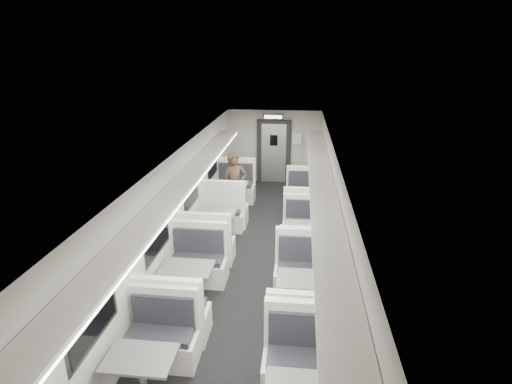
% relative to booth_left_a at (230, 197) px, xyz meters
% --- Properties ---
extents(room, '(3.24, 12.24, 2.64)m').
position_rel_booth_left_a_xyz_m(room, '(1.00, -3.21, 0.78)').
color(room, black).
rests_on(room, ground).
extents(booth_left_a, '(1.15, 2.34, 1.25)m').
position_rel_booth_left_a_xyz_m(booth_left_a, '(0.00, 0.00, 0.00)').
color(booth_left_a, white).
rests_on(booth_left_a, room).
extents(booth_left_b, '(1.07, 2.17, 1.16)m').
position_rel_booth_left_a_xyz_m(booth_left_b, '(0.00, -1.89, -0.03)').
color(booth_left_b, white).
rests_on(booth_left_b, room).
extents(booth_left_c, '(1.07, 2.17, 1.16)m').
position_rel_booth_left_a_xyz_m(booth_left_c, '(0.00, -4.30, -0.03)').
color(booth_left_c, white).
rests_on(booth_left_c, room).
extents(booth_left_d, '(1.01, 2.06, 1.10)m').
position_rel_booth_left_a_xyz_m(booth_left_d, '(0.00, -6.35, -0.05)').
color(booth_left_d, white).
rests_on(booth_left_d, room).
extents(booth_right_a, '(1.01, 2.05, 1.10)m').
position_rel_booth_left_a_xyz_m(booth_right_a, '(2.00, 0.00, -0.05)').
color(booth_right_a, white).
rests_on(booth_right_a, room).
extents(booth_right_b, '(0.97, 1.98, 1.06)m').
position_rel_booth_left_a_xyz_m(booth_right_b, '(2.00, -2.19, -0.07)').
color(booth_right_b, white).
rests_on(booth_right_b, room).
extents(booth_right_c, '(1.08, 2.20, 1.18)m').
position_rel_booth_left_a_xyz_m(booth_right_c, '(2.00, -4.45, -0.03)').
color(booth_right_c, white).
rests_on(booth_right_c, room).
extents(passenger, '(0.73, 0.58, 1.76)m').
position_rel_booth_left_a_xyz_m(passenger, '(0.20, -0.35, 0.46)').
color(passenger, black).
rests_on(passenger, room).
extents(window_a, '(0.02, 1.18, 0.84)m').
position_rel_booth_left_a_xyz_m(window_a, '(-0.49, 0.19, 0.93)').
color(window_a, black).
rests_on(window_a, room).
extents(window_b, '(0.02, 1.18, 0.84)m').
position_rel_booth_left_a_xyz_m(window_b, '(-0.49, -2.01, 0.93)').
color(window_b, black).
rests_on(window_b, room).
extents(window_c, '(0.02, 1.18, 0.84)m').
position_rel_booth_left_a_xyz_m(window_c, '(-0.49, -4.21, 0.93)').
color(window_c, black).
rests_on(window_c, room).
extents(window_d, '(0.02, 1.18, 0.84)m').
position_rel_booth_left_a_xyz_m(window_d, '(-0.49, -6.41, 0.93)').
color(window_d, black).
rests_on(window_d, room).
extents(luggage_rack_left, '(0.46, 10.40, 0.09)m').
position_rel_booth_left_a_xyz_m(luggage_rack_left, '(-0.24, -3.51, 1.50)').
color(luggage_rack_left, white).
rests_on(luggage_rack_left, room).
extents(luggage_rack_right, '(0.46, 10.40, 0.09)m').
position_rel_booth_left_a_xyz_m(luggage_rack_right, '(2.24, -3.51, 1.50)').
color(luggage_rack_right, white).
rests_on(luggage_rack_right, room).
extents(vestibule_door, '(1.10, 0.13, 2.10)m').
position_rel_booth_left_a_xyz_m(vestibule_door, '(1.00, 2.72, 0.62)').
color(vestibule_door, black).
rests_on(vestibule_door, room).
extents(exit_sign, '(0.62, 0.12, 0.16)m').
position_rel_booth_left_a_xyz_m(exit_sign, '(1.00, 2.23, 1.86)').
color(exit_sign, black).
rests_on(exit_sign, room).
extents(wall_notice, '(0.32, 0.02, 0.40)m').
position_rel_booth_left_a_xyz_m(wall_notice, '(1.75, 2.71, 1.08)').
color(wall_notice, silver).
rests_on(wall_notice, room).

